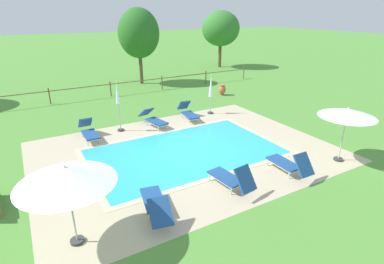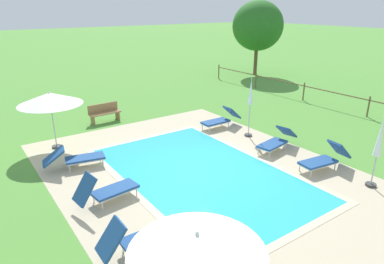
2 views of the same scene
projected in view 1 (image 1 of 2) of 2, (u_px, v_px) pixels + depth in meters
The scene contains 18 objects.
ground_plane at pixel (185, 151), 12.87m from camera, with size 160.00×160.00×0.00m, color #518E38.
pool_deck_paving at pixel (185, 151), 12.87m from camera, with size 12.12×9.02×0.01m, color #BCAD8E.
swimming_pool_water at pixel (185, 151), 12.87m from camera, with size 7.73×4.63×0.01m, color #2DB7C6.
pool_coping_rim at pixel (185, 151), 12.87m from camera, with size 8.21×5.11×0.01m.
sun_lounger_north_near_steps at pixel (231, 178), 10.05m from camera, with size 0.81×1.87×1.02m.
sun_lounger_north_mid at pixel (289, 164), 11.00m from camera, with size 0.63×1.85×1.00m.
sun_lounger_north_far at pixel (188, 112), 16.60m from camera, with size 0.84×1.99×0.92m.
sun_lounger_north_end at pixel (155, 203), 8.80m from camera, with size 0.99×2.10×0.81m.
sun_lounger_south_near_corner at pixel (89, 131), 14.02m from camera, with size 0.61×1.96×0.89m.
sun_lounger_south_far at pixel (153, 119), 15.61m from camera, with size 0.95×2.07×0.84m.
patio_umbrella_open_foreground at pixel (66, 175), 7.10m from camera, with size 2.37×2.37×2.25m.
patio_umbrella_open_by_bench at pixel (347, 113), 11.38m from camera, with size 2.11×2.11×2.21m.
patio_umbrella_closed_row_west at pixel (118, 100), 14.49m from camera, with size 0.32×0.32×2.51m.
patio_umbrella_closed_row_mid_west at pixel (211, 89), 17.09m from camera, with size 0.32×0.32×2.29m.
terracotta_urn_near_fence at pixel (222, 90), 21.32m from camera, with size 0.51×0.51×0.75m.
perimeter_fence at pixel (110, 86), 20.94m from camera, with size 23.62×0.08×1.05m.
tree_west_mid at pixel (221, 29), 30.75m from camera, with size 3.83×3.83×5.64m.
tree_centre at pixel (139, 33), 23.46m from camera, with size 3.21×3.21×5.85m.
Camera 1 is at (-5.54, -10.23, 5.58)m, focal length 28.25 mm.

